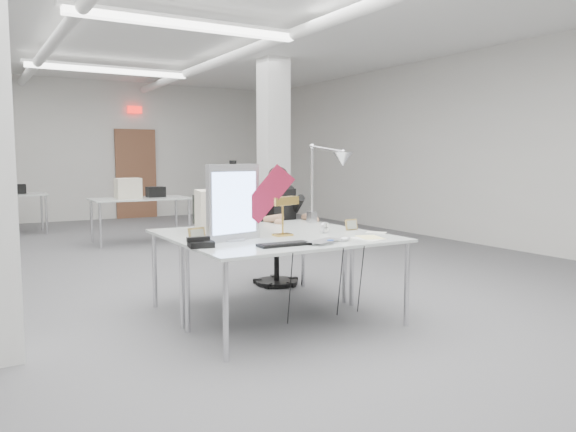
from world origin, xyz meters
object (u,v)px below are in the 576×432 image
object	(u,v)px
laptop	(330,242)
bankers_lamp	(283,215)
monitor	(233,202)
architect_lamp	(325,185)
seated_person	(279,206)
desk_main	(299,242)
beige_monitor	(219,211)
office_chair	(277,235)
desk_phone	(201,244)

from	to	relation	value
laptop	bankers_lamp	bearing A→B (deg)	72.68
monitor	laptop	world-z (taller)	monitor
bankers_lamp	architect_lamp	world-z (taller)	architect_lamp
seated_person	desk_main	bearing A→B (deg)	-133.39
monitor	laptop	bearing A→B (deg)	-56.25
laptop	bankers_lamp	xyz separation A→B (m)	(-0.10, 0.59, 0.17)
laptop	architect_lamp	world-z (taller)	architect_lamp
beige_monitor	desk_main	bearing A→B (deg)	-57.74
office_chair	monitor	world-z (taller)	monitor
monitor	desk_phone	bearing A→B (deg)	-164.52
bankers_lamp	beige_monitor	size ratio (longest dim) A/B	0.90
bankers_lamp	seated_person	bearing A→B (deg)	44.33
monitor	architect_lamp	size ratio (longest dim) A/B	0.77
seated_person	beige_monitor	distance (m)	1.14
bankers_lamp	beige_monitor	world-z (taller)	beige_monitor
desk_main	monitor	xyz separation A→B (m)	(-0.47, 0.28, 0.33)
office_chair	seated_person	xyz separation A→B (m)	(0.00, -0.05, 0.34)
office_chair	monitor	xyz separation A→B (m)	(-1.11, -1.27, 0.51)
desk_main	architect_lamp	world-z (taller)	architect_lamp
desk_main	office_chair	size ratio (longest dim) A/B	1.60
desk_phone	monitor	bearing A→B (deg)	37.57
monitor	beige_monitor	xyz separation A→B (m)	(0.14, 0.62, -0.12)
desk_phone	beige_monitor	xyz separation A→B (m)	(0.50, 0.81, 0.17)
office_chair	seated_person	world-z (taller)	seated_person
desk_main	seated_person	bearing A→B (deg)	66.72
architect_lamp	seated_person	bearing A→B (deg)	107.69
seated_person	bankers_lamp	bearing A→B (deg)	-137.87
desk_main	bankers_lamp	world-z (taller)	bankers_lamp
beige_monitor	seated_person	bearing A→B (deg)	43.69
seated_person	desk_phone	bearing A→B (deg)	-156.40
seated_person	beige_monitor	size ratio (longest dim) A/B	2.37
desk_main	architect_lamp	distance (m)	1.17
seated_person	bankers_lamp	xyz separation A→B (m)	(-0.62, -1.19, 0.04)
beige_monitor	monitor	bearing A→B (deg)	-90.43
architect_lamp	beige_monitor	bearing A→B (deg)	-179.26
desk_main	beige_monitor	bearing A→B (deg)	110.15
desk_main	monitor	distance (m)	0.64
office_chair	bankers_lamp	bearing A→B (deg)	-136.91
architect_lamp	office_chair	bearing A→B (deg)	107.07
seated_person	desk_phone	distance (m)	2.05
office_chair	seated_person	bearing A→B (deg)	-110.10
monitor	bankers_lamp	size ratio (longest dim) A/B	1.73
seated_person	desk_phone	size ratio (longest dim) A/B	5.18
seated_person	laptop	size ratio (longest dim) A/B	2.80
office_chair	beige_monitor	xyz separation A→B (m)	(-0.97, -0.65, 0.38)
monitor	desk_main	bearing A→B (deg)	-43.45
seated_person	bankers_lamp	world-z (taller)	seated_person
seated_person	beige_monitor	xyz separation A→B (m)	(-0.97, -0.60, 0.05)
desk_main	beige_monitor	world-z (taller)	beige_monitor
desk_phone	architect_lamp	world-z (taller)	architect_lamp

